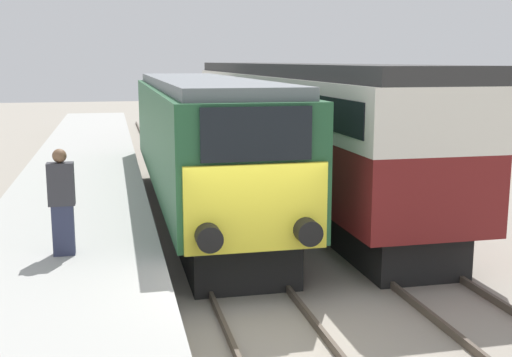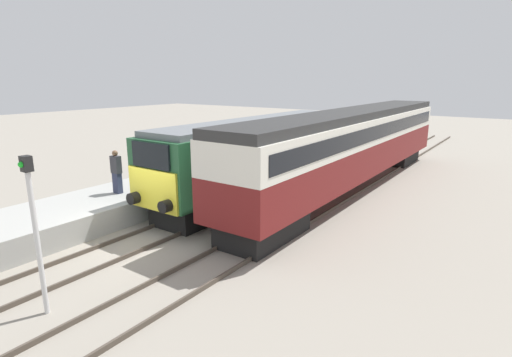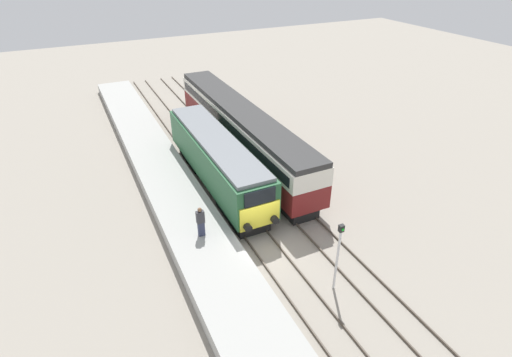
% 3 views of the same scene
% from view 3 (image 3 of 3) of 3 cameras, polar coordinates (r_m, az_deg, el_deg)
% --- Properties ---
extents(ground_plane, '(120.00, 120.00, 0.00)m').
position_cam_3_polar(ground_plane, '(22.96, 1.62, -10.19)').
color(ground_plane, gray).
extents(platform_left, '(3.50, 50.00, 0.92)m').
position_cam_3_polar(platform_left, '(27.94, -11.99, -1.46)').
color(platform_left, '#A8A8A3').
rests_on(platform_left, ground_plane).
extents(rails_near_track, '(1.51, 60.00, 0.14)m').
position_cam_3_polar(rails_near_track, '(26.52, -3.31, -3.67)').
color(rails_near_track, '#4C4238').
rests_on(rails_near_track, ground_plane).
extents(rails_far_track, '(1.50, 60.00, 0.14)m').
position_cam_3_polar(rails_far_track, '(27.75, 3.17, -1.95)').
color(rails_far_track, '#4C4238').
rests_on(rails_far_track, ground_plane).
extents(locomotive, '(2.70, 13.86, 3.76)m').
position_cam_3_polar(locomotive, '(27.63, -5.60, 2.67)').
color(locomotive, black).
rests_on(locomotive, ground_plane).
extents(passenger_carriage, '(2.75, 21.06, 4.12)m').
position_cam_3_polar(passenger_carriage, '(31.70, -2.27, 7.45)').
color(passenger_carriage, black).
rests_on(passenger_carriage, ground_plane).
extents(person_on_platform, '(0.44, 0.26, 1.84)m').
position_cam_3_polar(person_on_platform, '(22.17, -7.91, -6.13)').
color(person_on_platform, '#2D334C').
rests_on(person_on_platform, platform_left).
extents(signal_post, '(0.24, 0.28, 3.96)m').
position_cam_3_polar(signal_post, '(19.64, 11.65, -10.28)').
color(signal_post, silver).
rests_on(signal_post, ground_plane).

